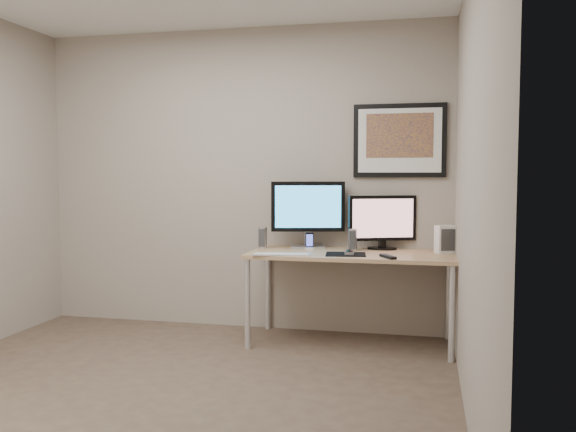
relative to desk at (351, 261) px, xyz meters
name	(u,v)px	position (x,y,z in m)	size (l,w,h in m)	color
floor	(162,393)	(-1.00, -1.35, -0.66)	(3.60, 3.60, 0.00)	#48372D
room	(187,130)	(-1.00, -0.90, 0.98)	(3.60, 3.60, 3.60)	white
desk	(351,261)	(0.00, 0.00, 0.00)	(1.60, 0.70, 0.73)	#9C774B
framed_art	(399,140)	(0.35, 0.33, 0.96)	(0.75, 0.04, 0.60)	black
monitor_large	(308,211)	(-0.38, 0.19, 0.37)	(0.60, 0.26, 0.56)	#BBBBC1
monitor_tv	(382,221)	(0.22, 0.24, 0.30)	(0.54, 0.24, 0.44)	black
speaker_left	(263,238)	(-0.75, 0.13, 0.15)	(0.07, 0.07, 0.18)	#BBBBC1
speaker_right	(353,240)	(0.00, 0.13, 0.15)	(0.07, 0.07, 0.18)	#BBBBC1
phone_dock	(309,241)	(-0.36, 0.11, 0.14)	(0.06, 0.06, 0.14)	black
keyboard	(282,254)	(-0.50, -0.28, 0.07)	(0.43, 0.12, 0.02)	silver
mousepad	(346,254)	(-0.03, -0.13, 0.07)	(0.30, 0.27, 0.00)	black
mouse	(350,252)	(0.00, -0.13, 0.09)	(0.06, 0.11, 0.04)	black
remote	(388,256)	(0.30, -0.25, 0.08)	(0.05, 0.19, 0.02)	black
fan_unit	(445,239)	(0.72, 0.14, 0.17)	(0.14, 0.10, 0.22)	silver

